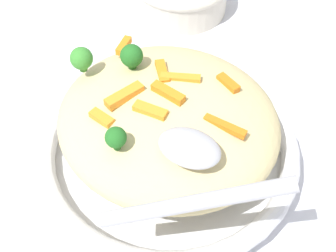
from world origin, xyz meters
The scene contains 16 objects.
ground_plane centered at (0.00, 0.00, 0.00)m, with size 2.40×2.40×0.00m, color silver.
serving_bowl centered at (0.00, 0.00, 0.02)m, with size 0.28×0.28×0.04m.
pasta_mound centered at (0.00, 0.00, 0.08)m, with size 0.23×0.21×0.07m, color #DBC689.
carrot_piece_0 centered at (0.00, 0.00, 0.12)m, with size 0.03×0.01×0.01m, color orange.
carrot_piece_1 centered at (0.02, -0.03, 0.11)m, with size 0.03×0.01×0.01m, color orange.
carrot_piece_2 centered at (0.04, 0.05, 0.11)m, with size 0.02×0.01×0.01m, color orange.
carrot_piece_3 centered at (0.04, 0.02, 0.11)m, with size 0.04×0.01×0.01m, color orange.
carrot_piece_4 centered at (-0.04, -0.05, 0.11)m, with size 0.03×0.01×0.01m, color orange.
carrot_piece_5 centered at (-0.06, 0.01, 0.11)m, with size 0.04×0.01×0.01m, color orange.
carrot_piece_6 centered at (0.00, -0.03, 0.11)m, with size 0.04×0.01×0.01m, color orange.
carrot_piece_7 centered at (0.08, -0.05, 0.11)m, with size 0.03×0.01×0.01m, color orange.
carrot_piece_8 centered at (0.01, 0.02, 0.11)m, with size 0.03×0.01×0.01m, color orange.
broccoli_floret_0 centered at (0.05, -0.02, 0.12)m, with size 0.02×0.02×0.03m.
broccoli_floret_1 centered at (0.10, 0.00, 0.12)m, with size 0.02×0.02×0.03m.
broccoli_floret_2 centered at (0.01, 0.07, 0.12)m, with size 0.02×0.02×0.02m.
serving_spoon centered at (-0.06, 0.07, 0.12)m, with size 0.13×0.12×0.07m.
Camera 1 is at (-0.13, 0.26, 0.42)m, focal length 48.09 mm.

